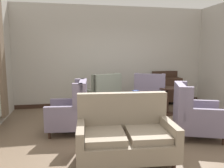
# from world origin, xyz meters

# --- Properties ---
(ground) EXTENTS (8.37, 8.37, 0.00)m
(ground) POSITION_xyz_m (0.00, 0.00, 0.00)
(ground) COLOR brown
(wall_back) EXTENTS (6.14, 0.08, 3.04)m
(wall_back) POSITION_xyz_m (0.00, 2.73, 1.52)
(wall_back) COLOR #BCB7AD
(wall_back) RESTS_ON ground
(baseboard_back) EXTENTS (5.98, 0.03, 0.12)m
(baseboard_back) POSITION_xyz_m (0.00, 2.67, 0.06)
(baseboard_back) COLOR #382319
(baseboard_back) RESTS_ON ground
(coffee_table) EXTENTS (0.88, 0.88, 0.51)m
(coffee_table) POSITION_xyz_m (0.03, 0.36, 0.41)
(coffee_table) COLOR #382319
(coffee_table) RESTS_ON ground
(porcelain_vase) EXTENTS (0.17, 0.17, 0.37)m
(porcelain_vase) POSITION_xyz_m (0.01, 0.31, 0.67)
(porcelain_vase) COLOR #384C93
(porcelain_vase) RESTS_ON coffee_table
(settee) EXTENTS (1.52, 0.96, 1.03)m
(settee) POSITION_xyz_m (-0.54, -0.96, 0.41)
(settee) COLOR gray
(settee) RESTS_ON ground
(armchair_near_sideboard) EXTENTS (0.89, 0.89, 1.09)m
(armchair_near_sideboard) POSITION_xyz_m (-1.32, 0.47, 0.46)
(armchair_near_sideboard) COLOR slate
(armchair_near_sideboard) RESTS_ON ground
(armchair_far_left) EXTENTS (1.07, 1.08, 1.10)m
(armchair_far_left) POSITION_xyz_m (0.84, 1.66, 0.46)
(armchair_far_left) COLOR slate
(armchair_far_left) RESTS_ON ground
(armchair_back_corner) EXTENTS (1.16, 1.13, 1.06)m
(armchair_back_corner) POSITION_xyz_m (1.06, -0.23, 0.44)
(armchair_back_corner) COLOR slate
(armchair_back_corner) RESTS_ON ground
(armchair_foreground_right) EXTENTS (1.07, 1.10, 1.10)m
(armchair_foreground_right) POSITION_xyz_m (-0.47, 1.80, 0.45)
(armchair_foreground_right) COLOR gray
(armchair_foreground_right) RESTS_ON ground
(side_table) EXTENTS (0.55, 0.55, 0.74)m
(side_table) POSITION_xyz_m (1.21, 1.32, 0.45)
(side_table) COLOR #382319
(side_table) RESTS_ON ground
(sideboard) EXTENTS (0.87, 0.40, 1.05)m
(sideboard) POSITION_xyz_m (1.70, 2.43, 0.48)
(sideboard) COLOR #382319
(sideboard) RESTS_ON ground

